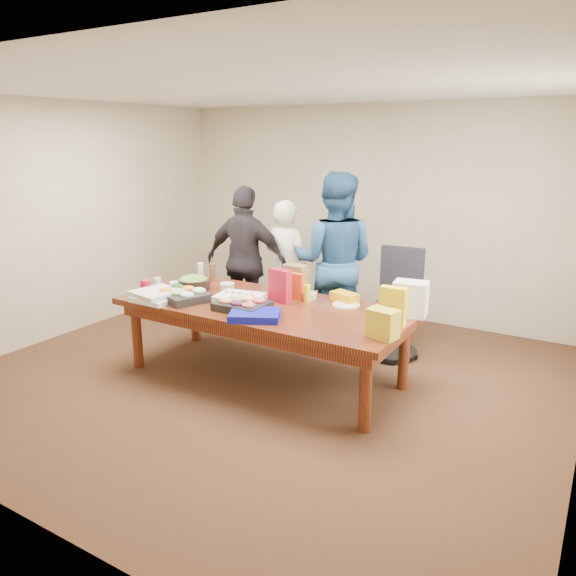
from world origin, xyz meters
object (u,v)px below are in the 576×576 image
Objects in this scene: salad_bowl at (193,284)px; conference_table at (264,341)px; office_chair at (393,307)px; person_center at (287,268)px; sheet_cake at (240,299)px; person_right at (334,262)px.

conference_table is at bearing -4.59° from salad_bowl.
office_chair is 3.19× the size of salad_bowl.
person_center reaches higher than salad_bowl.
sheet_cake is (-1.10, -1.23, 0.24)m from office_chair.
sheet_cake is (-0.41, -1.19, -0.18)m from person_right.
conference_table is at bearing 64.33° from person_right.
person_center is (-1.34, 0.05, 0.25)m from office_chair.
conference_table is 1.02m from salad_bowl.
person_right is at bearing 43.58° from salad_bowl.
conference_table is 1.46m from office_chair.
person_right is (0.18, 1.13, 0.59)m from conference_table.
sheet_cake is at bearing 54.47° from person_right.
salad_bowl is (-0.92, 0.07, 0.43)m from conference_table.
office_chair is 0.57× the size of person_right.
office_chair is at bearing 166.76° from person_right.
person_center is at bearing 111.48° from conference_table.
person_center is 0.83× the size of person_right.
salad_bowl is at bearing 71.88° from person_center.
sheet_cake is (0.25, -1.28, -0.01)m from person_center.
person_center reaches higher than sheet_cake.
office_chair is at bearing -178.58° from person_center.
office_chair is 1.37m from person_center.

